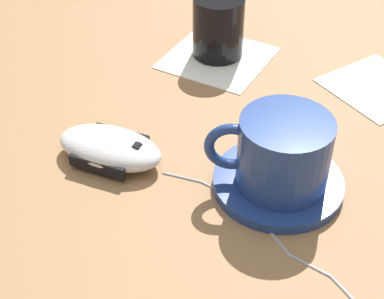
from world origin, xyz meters
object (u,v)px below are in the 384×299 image
saucer (278,182)px  coffee_cup (281,152)px  drinking_glass (218,26)px  computer_mouse (110,148)px

saucer → coffee_cup: coffee_cup is taller
saucer → coffee_cup: (0.00, 0.00, 0.04)m
coffee_cup → drinking_glass: bearing=-130.2°
saucer → computer_mouse: (0.07, -0.16, 0.01)m
saucer → coffee_cup: 0.04m
drinking_glass → saucer: bearing=50.0°
computer_mouse → drinking_glass: drinking_glass is taller
saucer → drinking_glass: (-0.16, -0.20, 0.04)m
saucer → coffee_cup: size_ratio=1.18×
saucer → computer_mouse: size_ratio=1.02×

